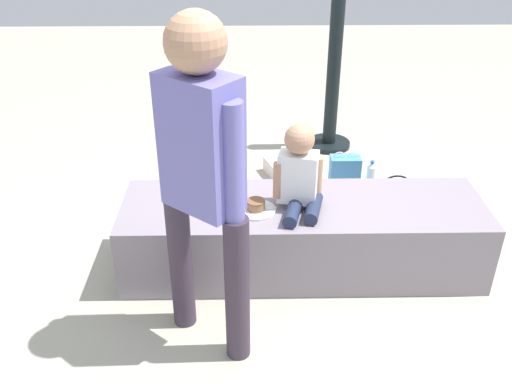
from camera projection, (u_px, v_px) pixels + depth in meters
ground_plane at (301, 265)px, 3.35m from camera, size 12.00×12.00×0.00m
concrete_ledge at (302, 236)px, 3.25m from camera, size 2.04×0.60×0.42m
child_seated at (299, 173)px, 3.01m from camera, size 0.28×0.34×0.48m
adult_standing at (202, 165)px, 2.36m from camera, size 0.39×0.36×1.61m
cake_plate at (256, 207)px, 3.07m from camera, size 0.22×0.22×0.07m
gift_bag at (344, 176)px, 4.01m from camera, size 0.21×0.12×0.34m
railing_post at (332, 93)px, 4.58m from camera, size 0.36×0.36×1.24m
water_bottle_near_gift at (371, 176)px, 4.12m from camera, size 0.07×0.07×0.22m
party_cup_red at (240, 167)px, 4.36m from camera, size 0.09×0.09×0.10m
cake_box_white at (287, 170)px, 4.30m from camera, size 0.37×0.40×0.12m
handbag_black_leather at (394, 205)px, 3.72m from camera, size 0.31×0.13×0.35m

